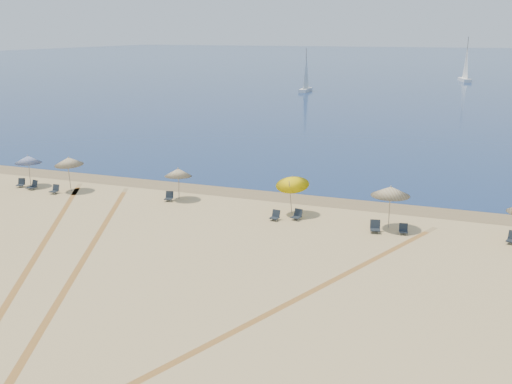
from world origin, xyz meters
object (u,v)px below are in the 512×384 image
umbrella_0 (28,159)px  umbrella_1 (69,161)px  chair_1 (33,185)px  chair_3 (169,197)px  sailboat_2 (466,68)px  umbrella_3 (292,181)px  chair_7 (403,229)px  chair_2 (55,190)px  umbrella_2 (178,172)px  chair_4 (275,216)px  chair_0 (21,183)px  chair_6 (375,227)px  chair_5 (297,215)px  umbrella_4 (391,191)px  sailboat_0 (306,79)px

umbrella_0 → umbrella_1: bearing=-1.1°
umbrella_1 → chair_1: bearing=-167.7°
chair_3 → sailboat_2: sailboat_2 is taller
chair_1 → umbrella_3: bearing=15.6°
umbrella_1 → chair_1: size_ratio=3.41×
chair_7 → chair_2: bearing=168.5°
umbrella_0 → umbrella_2: 12.29m
chair_4 → chair_1: bearing=-175.1°
umbrella_1 → chair_7: 24.32m
umbrella_0 → chair_0: 1.91m
chair_0 → chair_6: bearing=-19.3°
chair_6 → chair_3: bearing=161.3°
chair_1 → sailboat_2: (26.79, 113.36, 2.73)m
chair_5 → chair_7: 6.59m
umbrella_4 → chair_2: umbrella_4 is taller
chair_5 → chair_6: chair_6 is taller
chair_7 → sailboat_0: sailboat_0 is taller
umbrella_0 → umbrella_3: umbrella_3 is taller
chair_2 → chair_7: size_ratio=0.96×
chair_3 → chair_1: bearing=171.5°
umbrella_0 → chair_2: 3.76m
chair_6 → chair_7: bearing=-2.9°
chair_1 → sailboat_0: bearing=104.1°
chair_7 → chair_1: bearing=167.7°
chair_1 → sailboat_2: bearing=90.0°
umbrella_3 → chair_3: size_ratio=3.82×
umbrella_4 → chair_0: umbrella_4 is taller
umbrella_3 → sailboat_0: bearing=105.3°
chair_5 → umbrella_4: bearing=17.2°
chair_3 → chair_7: size_ratio=1.09×
chair_2 → sailboat_0: 78.24m
chair_6 → umbrella_2: bearing=158.7°
umbrella_4 → chair_4: size_ratio=3.98×
chair_0 → chair_5: 21.89m
umbrella_1 → chair_4: size_ratio=3.90×
umbrella_4 → chair_6: umbrella_4 is taller
chair_1 → chair_7: bearing=12.0°
umbrella_1 → chair_5: umbrella_1 is taller
umbrella_0 → chair_6: (26.35, -1.56, -1.75)m
umbrella_0 → chair_1: (0.86, -0.70, -1.77)m
chair_4 → sailboat_0: 81.13m
umbrella_2 → sailboat_0: sailboat_0 is taller
chair_0 → chair_4: 20.66m
chair_3 → chair_5: chair_5 is taller
umbrella_1 → chair_0: umbrella_1 is taller
umbrella_0 → sailboat_2: size_ratio=0.24×
chair_2 → umbrella_4: bearing=1.5°
chair_0 → chair_2: (3.64, -0.66, 0.00)m
umbrella_3 → sailboat_2: (6.92, 112.57, 0.83)m
umbrella_0 → chair_0: (-0.51, -0.43, -1.79)m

